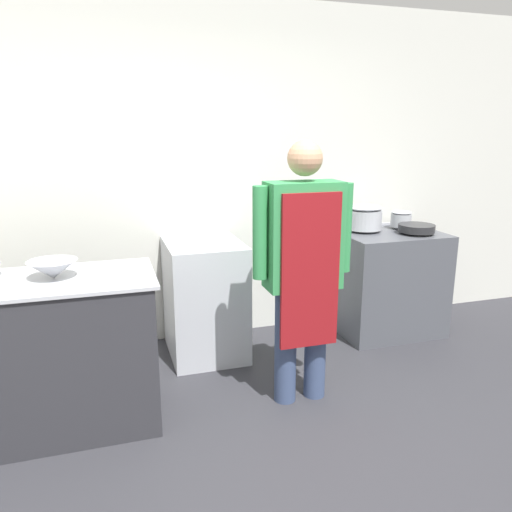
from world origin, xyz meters
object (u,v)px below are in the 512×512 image
at_px(fridge_unit, 205,299).
at_px(mixing_bowl, 53,269).
at_px(stock_pot, 364,217).
at_px(saute_pan, 417,228).
at_px(person_cook, 303,260).
at_px(stove, 387,282).
at_px(sauce_pot, 401,219).

relative_size(fridge_unit, mixing_bowl, 3.27).
relative_size(stock_pot, saute_pan, 1.00).
bearing_deg(mixing_bowl, person_cook, -5.82).
height_order(stove, saute_pan, saute_pan).
relative_size(fridge_unit, person_cook, 0.54).
xyz_separation_m(person_cook, saute_pan, (1.31, 0.73, -0.02)).
height_order(fridge_unit, stock_pot, stock_pot).
relative_size(person_cook, mixing_bowl, 6.07).
distance_m(stock_pot, saute_pan, 0.43).
bearing_deg(stock_pot, sauce_pot, -0.00).
relative_size(mixing_bowl, sauce_pot, 1.54).
bearing_deg(stove, stock_pot, 148.66).
xyz_separation_m(person_cook, sauce_pot, (1.31, 0.96, 0.02)).
bearing_deg(person_cook, stock_pot, 45.27).
distance_m(fridge_unit, stock_pot, 1.51).
bearing_deg(fridge_unit, saute_pan, -4.23).
distance_m(person_cook, stock_pot, 1.36).
height_order(person_cook, saute_pan, person_cook).
bearing_deg(fridge_unit, person_cook, -62.58).
xyz_separation_m(stock_pot, saute_pan, (0.36, -0.23, -0.08)).
height_order(person_cook, sauce_pot, person_cook).
distance_m(stove, stock_pot, 0.60).
height_order(mixing_bowl, stock_pot, stock_pot).
bearing_deg(saute_pan, person_cook, -150.88).
bearing_deg(stove, person_cook, -143.53).
relative_size(stove, person_cook, 0.54).
relative_size(fridge_unit, sauce_pot, 5.05).
bearing_deg(saute_pan, mixing_bowl, -168.00).
bearing_deg(stove, mixing_bowl, -164.86).
distance_m(fridge_unit, person_cook, 1.09).
bearing_deg(stove, saute_pan, -33.88).
xyz_separation_m(stove, stock_pot, (-0.19, 0.12, 0.56)).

